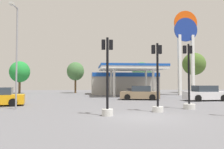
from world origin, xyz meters
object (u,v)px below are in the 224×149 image
at_px(station_pole_sign, 186,42).
at_px(traffic_signal_1, 107,87).
at_px(traffic_signal_3, 189,90).
at_px(tree_1, 75,71).
at_px(tree_0, 20,72).
at_px(tree_3, 194,64).
at_px(car_1, 206,94).
at_px(traffic_signal_2, 157,87).
at_px(car_2, 140,93).
at_px(corner_streetlamp, 16,48).
at_px(tree_2, 142,72).

xyz_separation_m(station_pole_sign, traffic_signal_1, (-13.67, -19.16, -6.41)).
xyz_separation_m(traffic_signal_3, tree_1, (-9.38, 25.20, 2.54)).
xyz_separation_m(tree_0, tree_1, (9.55, 0.52, 0.17)).
xyz_separation_m(traffic_signal_3, tree_3, (12.20, 23.26, 3.92)).
bearing_deg(car_1, traffic_signal_2, -134.49).
height_order(car_2, corner_streetlamp, corner_streetlamp).
relative_size(station_pole_sign, traffic_signal_1, 2.87).
height_order(traffic_signal_1, tree_3, tree_3).
distance_m(traffic_signal_1, traffic_signal_3, 6.58).
xyz_separation_m(traffic_signal_1, tree_3, (18.27, 25.79, 3.66)).
distance_m(station_pole_sign, traffic_signal_2, 21.63).
relative_size(station_pole_sign, tree_3, 1.74).
distance_m(station_pole_sign, tree_2, 9.38).
xyz_separation_m(car_1, tree_0, (-23.92, 18.08, 3.03)).
distance_m(traffic_signal_1, tree_2, 27.17).
relative_size(traffic_signal_1, tree_0, 0.80).
bearing_deg(station_pole_sign, tree_0, 163.11).
relative_size(car_2, tree_2, 0.83).
xyz_separation_m(car_2, tree_3, (13.64, 14.51, 4.60)).
distance_m(car_2, tree_2, 15.27).
bearing_deg(tree_1, car_2, -64.25).
xyz_separation_m(traffic_signal_3, corner_streetlamp, (-12.21, 1.00, 2.97)).
relative_size(car_2, traffic_signal_3, 0.98).
height_order(tree_1, tree_2, tree_1).
distance_m(station_pole_sign, traffic_signal_1, 24.39).
bearing_deg(tree_0, car_1, -37.08).
bearing_deg(traffic_signal_2, corner_streetlamp, 166.67).
distance_m(station_pole_sign, car_1, 12.69).
xyz_separation_m(traffic_signal_2, corner_streetlamp, (-9.50, 2.25, 2.77)).
relative_size(car_2, tree_1, 0.81).
relative_size(station_pole_sign, tree_2, 2.33).
relative_size(tree_0, corner_streetlamp, 0.77).
height_order(traffic_signal_2, tree_2, tree_2).
relative_size(traffic_signal_1, tree_1, 0.80).
relative_size(traffic_signal_3, tree_3, 0.63).
bearing_deg(traffic_signal_3, corner_streetlamp, 175.30).
height_order(car_1, traffic_signal_3, traffic_signal_3).
distance_m(car_1, tree_3, 18.72).
relative_size(car_1, tree_2, 0.81).
xyz_separation_m(car_1, corner_streetlamp, (-17.21, -5.60, 3.63)).
bearing_deg(car_1, corner_streetlamp, -161.99).
bearing_deg(tree_0, tree_3, -2.61).
height_order(car_2, traffic_signal_1, traffic_signal_1).
distance_m(traffic_signal_1, tree_0, 30.17).
bearing_deg(tree_0, traffic_signal_3, -52.52).
distance_m(car_2, tree_1, 18.54).
xyz_separation_m(station_pole_sign, corner_streetlamp, (-19.81, -15.63, -3.70)).
distance_m(traffic_signal_1, tree_3, 31.82).
bearing_deg(station_pole_sign, tree_2, 128.35).
bearing_deg(tree_2, car_2, -104.89).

